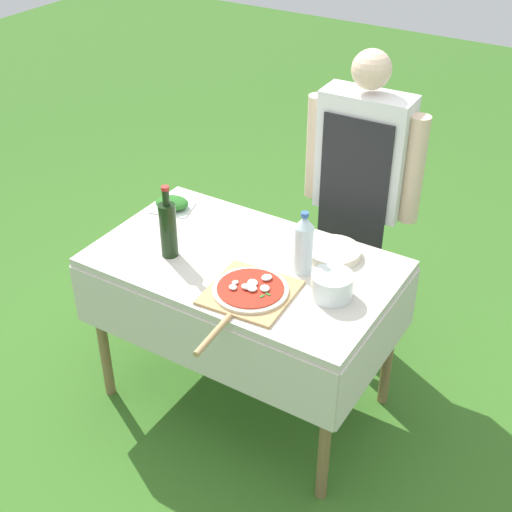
# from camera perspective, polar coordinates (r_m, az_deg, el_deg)

# --- Properties ---
(ground_plane) EXTENTS (12.00, 12.00, 0.00)m
(ground_plane) POSITION_cam_1_polar(r_m,az_deg,el_deg) (3.43, -0.85, -11.12)
(ground_plane) COLOR #386B23
(prep_table) EXTENTS (1.26, 0.76, 0.78)m
(prep_table) POSITION_cam_1_polar(r_m,az_deg,el_deg) (2.99, -0.95, -1.89)
(prep_table) COLOR beige
(prep_table) RESTS_ON ground
(person_cook) EXTENTS (0.56, 0.20, 1.50)m
(person_cook) POSITION_cam_1_polar(r_m,az_deg,el_deg) (3.32, 8.40, 5.86)
(person_cook) COLOR #4C4C51
(person_cook) RESTS_ON ground
(pizza_on_peel) EXTENTS (0.34, 0.57, 0.05)m
(pizza_on_peel) POSITION_cam_1_polar(r_m,az_deg,el_deg) (2.73, -0.57, -2.93)
(pizza_on_peel) COLOR tan
(pizza_on_peel) RESTS_ON prep_table
(oil_bottle) EXTENTS (0.07, 0.07, 0.32)m
(oil_bottle) POSITION_cam_1_polar(r_m,az_deg,el_deg) (2.92, -7.03, 2.21)
(oil_bottle) COLOR black
(oil_bottle) RESTS_ON prep_table
(water_bottle) EXTENTS (0.08, 0.08, 0.27)m
(water_bottle) POSITION_cam_1_polar(r_m,az_deg,el_deg) (2.80, 3.83, 0.97)
(water_bottle) COLOR silver
(water_bottle) RESTS_ON prep_table
(herb_container) EXTENTS (0.21, 0.19, 0.06)m
(herb_container) POSITION_cam_1_polar(r_m,az_deg,el_deg) (3.30, -6.74, 4.18)
(herb_container) COLOR silver
(herb_container) RESTS_ON prep_table
(mixing_tub) EXTENTS (0.16, 0.16, 0.10)m
(mixing_tub) POSITION_cam_1_polar(r_m,az_deg,el_deg) (2.72, 6.09, -2.36)
(mixing_tub) COLOR silver
(mixing_tub) RESTS_ON prep_table
(plate_stack) EXTENTS (0.23, 0.23, 0.03)m
(plate_stack) POSITION_cam_1_polar(r_m,az_deg,el_deg) (2.97, 6.22, 0.31)
(plate_stack) COLOR beige
(plate_stack) RESTS_ON prep_table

